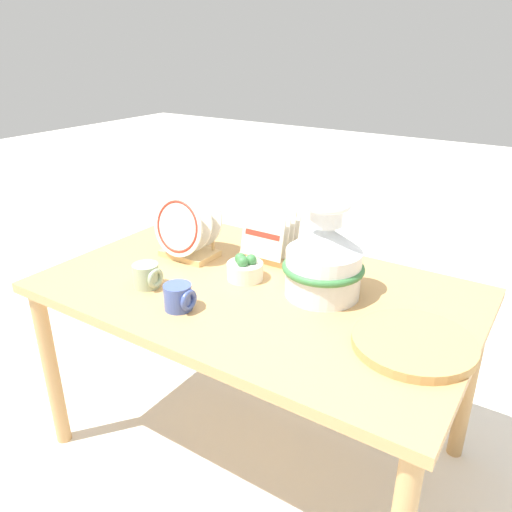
% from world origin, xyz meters
% --- Properties ---
extents(ground_plane, '(14.00, 14.00, 0.00)m').
position_xyz_m(ground_plane, '(0.00, 0.00, 0.00)').
color(ground_plane, silver).
extents(display_table, '(1.42, 0.88, 0.70)m').
position_xyz_m(display_table, '(0.00, 0.00, 0.63)').
color(display_table, tan).
rests_on(display_table, ground_plane).
extents(ceramic_vase, '(0.26, 0.26, 0.32)m').
position_xyz_m(ceramic_vase, '(0.21, 0.07, 0.83)').
color(ceramic_vase, silver).
rests_on(ceramic_vase, display_table).
extents(dish_rack_round_plates, '(0.22, 0.17, 0.25)m').
position_xyz_m(dish_rack_round_plates, '(-0.35, 0.07, 0.80)').
color(dish_rack_round_plates, tan).
rests_on(dish_rack_round_plates, display_table).
extents(dish_rack_square_plates, '(0.20, 0.16, 0.20)m').
position_xyz_m(dish_rack_square_plates, '(-0.08, 0.23, 0.77)').
color(dish_rack_square_plates, tan).
rests_on(dish_rack_square_plates, display_table).
extents(wicker_charger_stack, '(0.33, 0.33, 0.03)m').
position_xyz_m(wicker_charger_stack, '(0.55, -0.07, 0.71)').
color(wicker_charger_stack, tan).
rests_on(wicker_charger_stack, display_table).
extents(mug_cobalt_glaze, '(0.09, 0.09, 0.08)m').
position_xyz_m(mug_cobalt_glaze, '(-0.11, -0.26, 0.74)').
color(mug_cobalt_glaze, '#42569E').
rests_on(mug_cobalt_glaze, display_table).
extents(mug_sage_glaze, '(0.09, 0.09, 0.08)m').
position_xyz_m(mug_sage_glaze, '(-0.30, -0.20, 0.74)').
color(mug_sage_glaze, '#9EB28E').
rests_on(mug_sage_glaze, display_table).
extents(fruit_bowl, '(0.13, 0.13, 0.09)m').
position_xyz_m(fruit_bowl, '(-0.06, 0.03, 0.74)').
color(fruit_bowl, silver).
rests_on(fruit_bowl, display_table).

